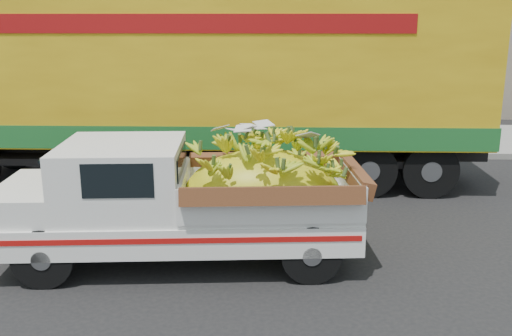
{
  "coord_description": "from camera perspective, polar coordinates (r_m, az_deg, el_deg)",
  "views": [
    {
      "loc": [
        3.0,
        -7.91,
        3.4
      ],
      "look_at": [
        2.6,
        0.49,
        1.22
      ],
      "focal_mm": 40.0,
      "sensor_mm": 36.0,
      "label": 1
    }
  ],
  "objects": [
    {
      "name": "ground",
      "position": [
        9.12,
        -16.83,
        -8.04
      ],
      "size": [
        100.0,
        100.0,
        0.0
      ],
      "primitive_type": "plane",
      "color": "black",
      "rests_on": "ground"
    },
    {
      "name": "building_left",
      "position": [
        24.96,
        -23.88,
        11.25
      ],
      "size": [
        18.0,
        6.0,
        5.0
      ],
      "primitive_type": "cube",
      "color": "gray",
      "rests_on": "ground"
    },
    {
      "name": "sidewalk",
      "position": [
        17.09,
        -7.42,
        3.16
      ],
      "size": [
        60.0,
        4.0,
        0.14
      ],
      "primitive_type": "cube",
      "color": "gray",
      "rests_on": "ground"
    },
    {
      "name": "pickup_truck",
      "position": [
        8.18,
        -4.97,
        -3.04
      ],
      "size": [
        5.15,
        2.26,
        1.76
      ],
      "rotation": [
        0.0,
        0.0,
        0.09
      ],
      "color": "black",
      "rests_on": "ground"
    },
    {
      "name": "semi_trailer",
      "position": [
        12.14,
        -5.78,
        8.4
      ],
      "size": [
        12.01,
        2.68,
        3.8
      ],
      "rotation": [
        0.0,
        0.0,
        0.01
      ],
      "color": "black",
      "rests_on": "ground"
    },
    {
      "name": "curb",
      "position": [
        15.07,
        -8.8,
        1.6
      ],
      "size": [
        60.0,
        0.25,
        0.15
      ],
      "primitive_type": "cube",
      "color": "gray",
      "rests_on": "ground"
    }
  ]
}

